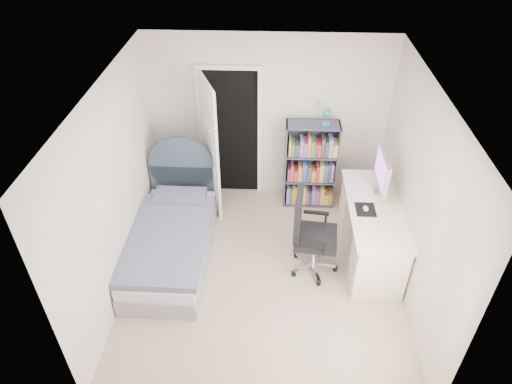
{
  "coord_description": "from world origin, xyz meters",
  "views": [
    {
      "loc": [
        0.09,
        -4.07,
        4.33
      ],
      "look_at": [
        -0.11,
        0.23,
        1.12
      ],
      "focal_mm": 32.0,
      "sensor_mm": 36.0,
      "label": 1
    }
  ],
  "objects_px": {
    "floor_lamp": "(210,177)",
    "office_chair": "(309,230)",
    "bookcase": "(311,168)",
    "bed": "(173,237)",
    "nightstand": "(180,177)",
    "desk": "(371,229)"
  },
  "relations": [
    {
      "from": "bed",
      "to": "nightstand",
      "type": "height_order",
      "value": "bed"
    },
    {
      "from": "desk",
      "to": "office_chair",
      "type": "distance_m",
      "value": 0.9
    },
    {
      "from": "bed",
      "to": "desk",
      "type": "xyz_separation_m",
      "value": [
        2.58,
        0.11,
        0.15
      ]
    },
    {
      "from": "nightstand",
      "to": "desk",
      "type": "height_order",
      "value": "desk"
    },
    {
      "from": "bookcase",
      "to": "bed",
      "type": "bearing_deg",
      "value": -146.6
    },
    {
      "from": "bed",
      "to": "nightstand",
      "type": "xyz_separation_m",
      "value": [
        -0.1,
        1.18,
        0.13
      ]
    },
    {
      "from": "bed",
      "to": "office_chair",
      "type": "bearing_deg",
      "value": -5.98
    },
    {
      "from": "floor_lamp",
      "to": "desk",
      "type": "distance_m",
      "value": 2.36
    },
    {
      "from": "nightstand",
      "to": "bookcase",
      "type": "xyz_separation_m",
      "value": [
        1.95,
        0.03,
        0.2
      ]
    },
    {
      "from": "nightstand",
      "to": "desk",
      "type": "bearing_deg",
      "value": -21.83
    },
    {
      "from": "floor_lamp",
      "to": "office_chair",
      "type": "bearing_deg",
      "value": -40.61
    },
    {
      "from": "bed",
      "to": "bookcase",
      "type": "height_order",
      "value": "bookcase"
    },
    {
      "from": "floor_lamp",
      "to": "bookcase",
      "type": "height_order",
      "value": "bookcase"
    },
    {
      "from": "floor_lamp",
      "to": "office_chair",
      "type": "distance_m",
      "value": 1.79
    },
    {
      "from": "nightstand",
      "to": "desk",
      "type": "relative_size",
      "value": 0.38
    },
    {
      "from": "floor_lamp",
      "to": "desk",
      "type": "xyz_separation_m",
      "value": [
        2.19,
        -0.87,
        -0.13
      ]
    },
    {
      "from": "bed",
      "to": "office_chair",
      "type": "height_order",
      "value": "bed"
    },
    {
      "from": "bookcase",
      "to": "desk",
      "type": "bearing_deg",
      "value": -56.44
    },
    {
      "from": "desk",
      "to": "bed",
      "type": "bearing_deg",
      "value": -177.53
    },
    {
      "from": "bed",
      "to": "bookcase",
      "type": "bearing_deg",
      "value": 33.4
    },
    {
      "from": "nightstand",
      "to": "office_chair",
      "type": "height_order",
      "value": "office_chair"
    },
    {
      "from": "bookcase",
      "to": "office_chair",
      "type": "relative_size",
      "value": 1.37
    }
  ]
}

